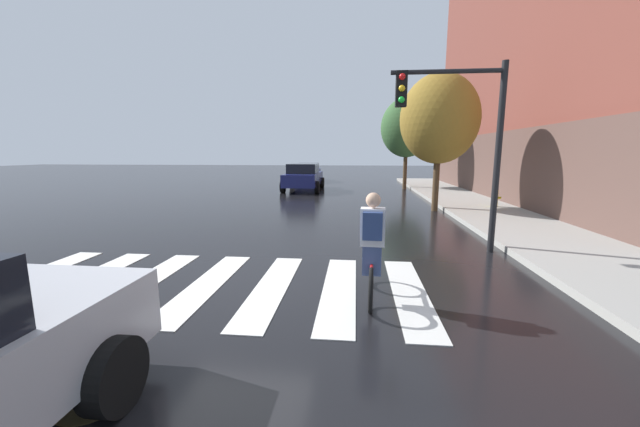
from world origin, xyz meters
TOP-DOWN VIEW (x-y plane):
  - ground_plane at (0.00, 0.00)m, footprint 120.00×120.00m
  - crosswalk_stripes at (-0.48, 0.00)m, footprint 7.45×3.31m
  - manhole_cover at (-0.33, -2.95)m, footprint 0.64×0.64m
  - sedan_mid at (-1.09, 15.80)m, footprint 2.21×4.70m
  - sedan_far at (-1.74, 22.78)m, footprint 2.15×4.36m
  - cyclist at (2.32, -0.41)m, footprint 0.37×1.71m
  - traffic_light_near at (4.36, 2.68)m, footprint 2.47×0.28m
  - fire_hydrant at (7.57, 8.99)m, footprint 0.33×0.22m
  - street_tree_near at (5.17, 8.61)m, footprint 2.94×2.94m
  - street_tree_mid at (5.13, 17.30)m, footprint 3.16×3.16m

SIDE VIEW (x-z plane):
  - ground_plane at x=0.00m, z-range 0.00..0.00m
  - manhole_cover at x=-0.33m, z-range 0.00..0.01m
  - crosswalk_stripes at x=-0.48m, z-range 0.00..0.01m
  - fire_hydrant at x=7.57m, z-range 0.14..0.92m
  - sedan_far at x=-1.74m, z-range 0.02..1.51m
  - sedan_mid at x=-1.09m, z-range 0.03..1.65m
  - cyclist at x=2.32m, z-range 0.00..1.69m
  - traffic_light_near at x=4.36m, z-range 0.76..4.96m
  - street_tree_near at x=5.17m, z-range 0.91..6.13m
  - street_tree_mid at x=5.13m, z-range 0.98..6.60m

